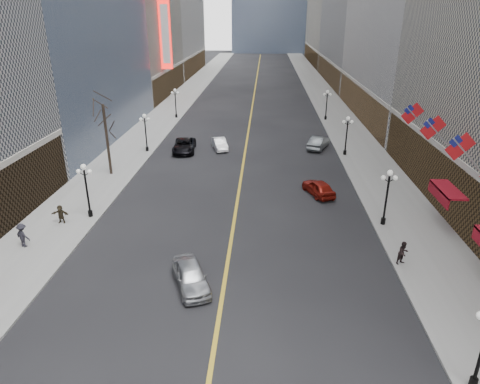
# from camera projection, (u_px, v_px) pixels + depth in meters

# --- Properties ---
(sidewalk_east) EXTENTS (6.00, 230.00, 0.15)m
(sidewalk_east) POSITION_uv_depth(u_px,v_px,m) (336.00, 114.00, 70.52)
(sidewalk_east) COLOR gray
(sidewalk_east) RESTS_ON ground
(sidewalk_west) EXTENTS (6.00, 230.00, 0.15)m
(sidewalk_west) POSITION_uv_depth(u_px,v_px,m) (168.00, 112.00, 72.03)
(sidewalk_west) COLOR gray
(sidewalk_west) RESTS_ON ground
(lane_line) EXTENTS (0.25, 200.00, 0.02)m
(lane_line) POSITION_uv_depth(u_px,v_px,m) (253.00, 102.00, 80.50)
(lane_line) COLOR gold
(lane_line) RESTS_ON ground
(streetlamp_east_1) EXTENTS (1.26, 0.44, 4.52)m
(streetlamp_east_1) POSITION_uv_depth(u_px,v_px,m) (387.00, 192.00, 32.72)
(streetlamp_east_1) COLOR black
(streetlamp_east_1) RESTS_ON sidewalk_east
(streetlamp_east_2) EXTENTS (1.26, 0.44, 4.52)m
(streetlamp_east_2) POSITION_uv_depth(u_px,v_px,m) (347.00, 132.00, 49.29)
(streetlamp_east_2) COLOR black
(streetlamp_east_2) RESTS_ON sidewalk_east
(streetlamp_east_3) EXTENTS (1.26, 0.44, 4.52)m
(streetlamp_east_3) POSITION_uv_depth(u_px,v_px,m) (327.00, 102.00, 65.86)
(streetlamp_east_3) COLOR black
(streetlamp_east_3) RESTS_ON sidewalk_east
(streetlamp_west_1) EXTENTS (1.26, 0.44, 4.52)m
(streetlamp_west_1) POSITION_uv_depth(u_px,v_px,m) (86.00, 185.00, 33.99)
(streetlamp_west_1) COLOR black
(streetlamp_west_1) RESTS_ON sidewalk_west
(streetlamp_west_2) EXTENTS (1.26, 0.44, 4.52)m
(streetlamp_west_2) POSITION_uv_depth(u_px,v_px,m) (145.00, 129.00, 50.56)
(streetlamp_west_2) COLOR black
(streetlamp_west_2) RESTS_ON sidewalk_west
(streetlamp_west_3) EXTENTS (1.26, 0.44, 4.52)m
(streetlamp_west_3) POSITION_uv_depth(u_px,v_px,m) (175.00, 100.00, 67.13)
(streetlamp_west_3) COLOR black
(streetlamp_west_3) RESTS_ON sidewalk_west
(flag_3) EXTENTS (2.87, 0.12, 2.87)m
(flag_3) POSITION_uv_depth(u_px,v_px,m) (462.00, 149.00, 28.08)
(flag_3) COLOR #B2B2B7
(flag_3) RESTS_ON ground
(flag_4) EXTENTS (2.87, 0.12, 2.87)m
(flag_4) POSITION_uv_depth(u_px,v_px,m) (435.00, 130.00, 32.68)
(flag_4) COLOR #B2B2B7
(flag_4) RESTS_ON ground
(flag_5) EXTENTS (2.87, 0.12, 2.87)m
(flag_5) POSITION_uv_depth(u_px,v_px,m) (414.00, 115.00, 37.28)
(flag_5) COLOR #B2B2B7
(flag_5) RESTS_ON ground
(awning_c) EXTENTS (1.40, 4.00, 0.93)m
(awning_c) POSITION_uv_depth(u_px,v_px,m) (445.00, 191.00, 32.42)
(awning_c) COLOR maroon
(awning_c) RESTS_ON ground
(theatre_marquee) EXTENTS (2.00, 0.55, 12.00)m
(theatre_marquee) POSITION_uv_depth(u_px,v_px,m) (165.00, 34.00, 76.72)
(theatre_marquee) COLOR red
(theatre_marquee) RESTS_ON ground
(tree_west_far) EXTENTS (3.60, 3.60, 7.92)m
(tree_west_far) POSITION_uv_depth(u_px,v_px,m) (104.00, 115.00, 42.00)
(tree_west_far) COLOR #2D231C
(tree_west_far) RESTS_ON sidewalk_west
(car_nb_near) EXTENTS (3.33, 4.82, 1.52)m
(car_nb_near) POSITION_uv_depth(u_px,v_px,m) (191.00, 276.00, 26.02)
(car_nb_near) COLOR #A3A6AB
(car_nb_near) RESTS_ON ground
(car_nb_mid) EXTENTS (2.53, 4.32, 1.35)m
(car_nb_mid) POSITION_uv_depth(u_px,v_px,m) (220.00, 144.00, 52.57)
(car_nb_mid) COLOR white
(car_nb_mid) RESTS_ON ground
(car_nb_far) EXTENTS (2.98, 5.68, 1.53)m
(car_nb_far) POSITION_uv_depth(u_px,v_px,m) (184.00, 146.00, 51.59)
(car_nb_far) COLOR black
(car_nb_far) RESTS_ON ground
(car_sb_mid) EXTENTS (3.11, 4.52, 1.43)m
(car_sb_mid) POSITION_uv_depth(u_px,v_px,m) (319.00, 187.00, 39.32)
(car_sb_mid) COLOR maroon
(car_sb_mid) RESTS_ON ground
(car_sb_far) EXTENTS (3.30, 5.01, 1.56)m
(car_sb_far) POSITION_uv_depth(u_px,v_px,m) (319.00, 142.00, 52.74)
(car_sb_far) COLOR #555B5E
(car_sb_far) RESTS_ON ground
(ped_east_walk) EXTENTS (0.90, 0.76, 1.62)m
(ped_east_walk) POSITION_uv_depth(u_px,v_px,m) (403.00, 253.00, 28.13)
(ped_east_walk) COLOR black
(ped_east_walk) RESTS_ON sidewalk_east
(ped_west_walk) EXTENTS (1.25, 0.87, 1.79)m
(ped_west_walk) POSITION_uv_depth(u_px,v_px,m) (23.00, 235.00, 30.18)
(ped_west_walk) COLOR black
(ped_west_walk) RESTS_ON sidewalk_west
(ped_west_far) EXTENTS (1.41, 0.45, 1.51)m
(ped_west_far) POSITION_uv_depth(u_px,v_px,m) (61.00, 214.00, 33.69)
(ped_west_far) COLOR #2C2518
(ped_west_far) RESTS_ON sidewalk_west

